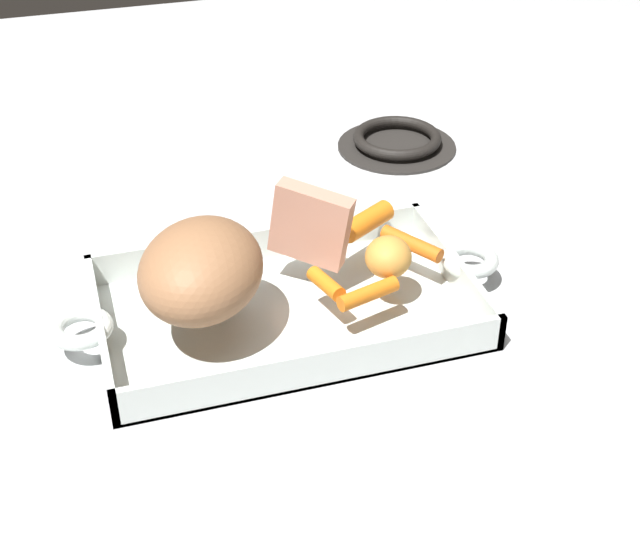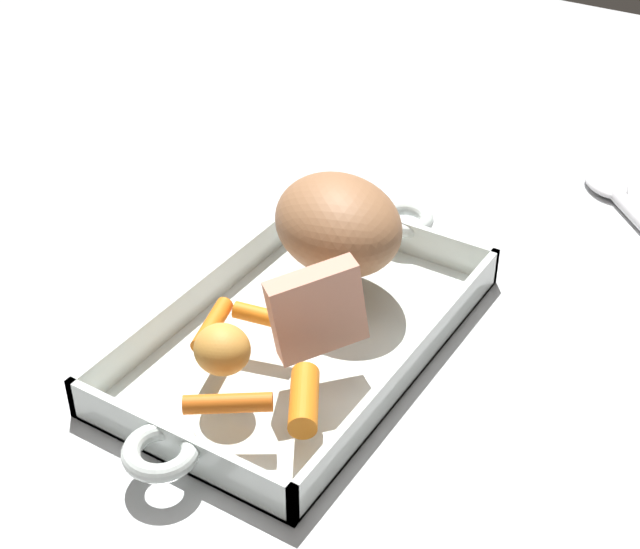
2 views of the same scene
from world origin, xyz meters
name	(u,v)px [view 2 (image 2 of 2)]	position (x,y,z in m)	size (l,w,h in m)	color
ground_plane	(303,343)	(0.00, 0.00, 0.00)	(2.00, 2.00, 0.00)	silver
roasting_dish	(302,333)	(0.00, 0.00, 0.01)	(0.45, 0.22, 0.04)	silver
pork_roast	(338,224)	(-0.08, -0.01, 0.08)	(0.14, 0.11, 0.08)	#9B6945
roast_slice_thick	(317,311)	(0.04, 0.04, 0.08)	(0.02, 0.08, 0.08)	tan
baby_carrot_northeast	(304,400)	(0.11, 0.07, 0.05)	(0.02, 0.02, 0.06)	orange
baby_carrot_short	(228,403)	(0.14, 0.02, 0.05)	(0.02, 0.02, 0.07)	orange
baby_carrot_center_right	(261,316)	(0.03, -0.02, 0.05)	(0.02, 0.02, 0.05)	orange
baby_carrot_southeast	(212,325)	(0.07, -0.05, 0.05)	(0.02, 0.02, 0.06)	orange
potato_halved	(222,349)	(0.10, -0.01, 0.06)	(0.05, 0.05, 0.04)	gold
serving_spoon	(626,205)	(-0.38, 0.18, 0.01)	(0.18, 0.17, 0.02)	white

